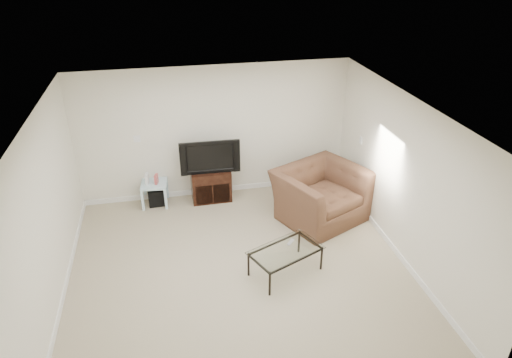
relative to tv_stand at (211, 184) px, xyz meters
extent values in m
plane|color=tan|center=(0.14, -2.28, -0.30)|extent=(5.00, 5.00, 0.00)
plane|color=white|center=(0.14, -2.28, 2.20)|extent=(5.00, 5.00, 0.00)
cube|color=silver|center=(0.14, 0.22, 0.95)|extent=(5.00, 0.02, 2.50)
cube|color=silver|center=(-2.36, -2.28, 0.95)|extent=(0.02, 5.00, 2.50)
cube|color=silver|center=(2.64, -2.28, 0.95)|extent=(0.02, 5.00, 2.50)
cube|color=white|center=(-1.26, 0.21, 0.95)|extent=(0.12, 0.02, 0.12)
cube|color=white|center=(2.63, -0.68, 0.95)|extent=(0.02, 0.09, 0.13)
cube|color=white|center=(2.63, -0.98, 0.00)|extent=(0.02, 0.08, 0.12)
cube|color=black|center=(0.00, -0.04, 0.20)|extent=(0.44, 0.31, 0.06)
imported|color=black|center=(0.00, -0.03, 0.62)|extent=(1.02, 0.23, 0.63)
cube|color=black|center=(-1.02, 0.02, -0.15)|extent=(0.34, 0.34, 0.32)
cube|color=white|center=(-1.16, -0.01, 0.24)|extent=(0.07, 0.15, 0.20)
cube|color=#CC4C4C|center=(-0.99, -0.02, 0.23)|extent=(0.08, 0.14, 0.18)
imported|color=brown|center=(1.79, -1.08, 0.32)|extent=(1.68, 1.43, 1.24)
cube|color=#B2B2B7|center=(0.92, -2.26, 0.11)|extent=(0.14, 0.15, 0.02)
camera|label=1|loc=(-0.73, -7.58, 4.13)|focal=32.00mm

